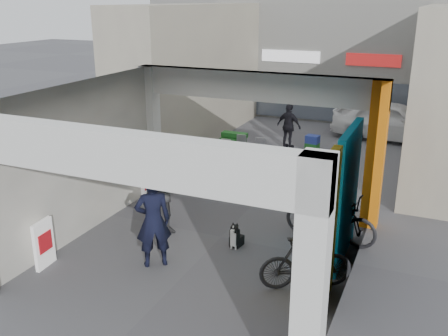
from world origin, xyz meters
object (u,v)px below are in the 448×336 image
at_px(border_collie, 235,237).
at_px(bicycle_front, 330,218).
at_px(man_elderly, 318,201).
at_px(white_van, 391,121).
at_px(produce_stand, 233,145).
at_px(man_crates, 289,126).
at_px(cafe_set, 241,153).
at_px(man_with_dog, 153,221).
at_px(bicycle_rear, 306,263).
at_px(man_back_turned, 163,195).

relative_size(border_collie, bicycle_front, 0.29).
distance_m(man_elderly, white_van, 9.28).
relative_size(produce_stand, man_crates, 0.66).
relative_size(man_elderly, white_van, 0.39).
bearing_deg(cafe_set, man_with_dog, -82.49).
relative_size(produce_stand, bicycle_rear, 0.61).
xyz_separation_m(border_collie, man_elderly, (1.48, 1.27, 0.63)).
bearing_deg(man_crates, man_back_turned, 101.36).
distance_m(cafe_set, white_van, 6.44).
xyz_separation_m(cafe_set, man_back_turned, (0.38, -5.77, 0.68)).
xyz_separation_m(cafe_set, bicycle_front, (3.97, -4.59, 0.28)).
bearing_deg(man_back_turned, man_with_dog, -96.75).
bearing_deg(border_collie, bicycle_front, 41.60).
bearing_deg(border_collie, cafe_set, 119.75).
bearing_deg(produce_stand, border_collie, -42.24).
distance_m(cafe_set, man_with_dog, 7.20).
bearing_deg(white_van, cafe_set, 142.40).
height_order(produce_stand, bicycle_rear, bicycle_rear).
distance_m(man_with_dog, white_van, 12.35).
xyz_separation_m(cafe_set, bicycle_rear, (3.98, -6.72, 0.25)).
bearing_deg(man_elderly, white_van, 63.84).
bearing_deg(border_collie, man_with_dog, -122.88).
distance_m(man_with_dog, man_back_turned, 1.44).
bearing_deg(man_elderly, man_with_dog, -157.87).
xyz_separation_m(man_back_turned, white_van, (3.91, 10.55, -0.20)).
distance_m(man_with_dog, man_elderly, 3.77).
bearing_deg(white_van, bicycle_front, -177.65).
relative_size(cafe_set, border_collie, 2.16).
distance_m(man_back_turned, white_van, 11.26).
distance_m(man_back_turned, bicycle_rear, 3.74).
bearing_deg(produce_stand, man_back_turned, -56.74).
bearing_deg(border_collie, man_elderly, 49.91).
height_order(produce_stand, man_back_turned, man_back_turned).
relative_size(border_collie, man_crates, 0.37).
xyz_separation_m(cafe_set, white_van, (4.29, 4.78, 0.47)).
xyz_separation_m(man_back_turned, bicycle_rear, (3.60, -0.95, -0.43)).
bearing_deg(bicycle_rear, produce_stand, 2.21).
height_order(man_crates, bicycle_rear, man_crates).
xyz_separation_m(man_with_dog, man_crates, (0.07, 9.23, -0.16)).
bearing_deg(bicycle_front, man_back_turned, 115.79).
distance_m(cafe_set, bicycle_rear, 7.81).
bearing_deg(man_with_dog, man_crates, -129.32).
bearing_deg(border_collie, man_back_turned, -169.99).
distance_m(man_with_dog, bicycle_front, 3.96).
bearing_deg(cafe_set, man_crates, 64.68).
height_order(border_collie, bicycle_rear, bicycle_rear).
bearing_deg(man_with_dog, man_elderly, -174.62).
bearing_deg(bicycle_rear, man_elderly, -20.69).
bearing_deg(man_elderly, produce_stand, 106.93).
height_order(man_elderly, white_van, man_elderly).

